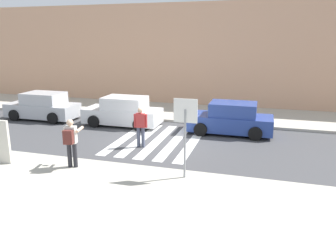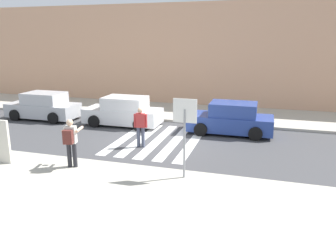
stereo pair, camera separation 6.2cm
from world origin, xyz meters
name	(u,v)px [view 1 (the left image)]	position (x,y,z in m)	size (l,w,h in m)	color
ground_plane	(157,142)	(0.00, 0.00, 0.00)	(120.00, 120.00, 0.00)	#424244
sidewalk_near	(87,205)	(0.00, -6.20, 0.07)	(60.00, 6.00, 0.14)	#B2AD9E
sidewalk_far	(187,112)	(0.00, 6.00, 0.07)	(60.00, 4.80, 0.14)	#B2AD9E
building_facade_far	(201,54)	(0.00, 10.40, 3.44)	(56.00, 4.00, 6.89)	tan
crosswalk_stripe_0	(126,137)	(-1.60, 0.20, 0.00)	(0.44, 5.20, 0.01)	silver
crosswalk_stripe_1	(142,139)	(-0.80, 0.20, 0.00)	(0.44, 5.20, 0.01)	silver
crosswalk_stripe_2	(158,140)	(0.00, 0.20, 0.00)	(0.44, 5.20, 0.01)	silver
crosswalk_stripe_3	(175,142)	(0.80, 0.20, 0.00)	(0.44, 5.20, 0.01)	silver
crosswalk_stripe_4	(192,143)	(1.60, 0.20, 0.00)	(0.44, 5.20, 0.01)	silver
stop_sign	(185,121)	(2.21, -3.78, 2.04)	(0.76, 0.08, 2.60)	gray
photographer_with_backpack	(71,139)	(-1.78, -4.05, 1.17)	(0.68, 0.91, 1.72)	#232328
pedestrian_crossing	(141,125)	(-0.41, -0.89, 0.97)	(0.57, 0.31, 1.72)	#474C60
parked_car_silver	(43,107)	(-7.67, 2.30, 0.73)	(4.10, 1.92, 1.55)	#B7BABF
parked_car_white	(123,112)	(-2.64, 2.30, 0.73)	(4.10, 1.92, 1.55)	white
parked_car_blue	(230,119)	(3.05, 2.30, 0.73)	(4.10, 1.92, 1.55)	#284293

